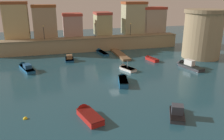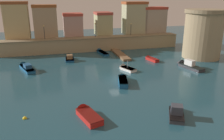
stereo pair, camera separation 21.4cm
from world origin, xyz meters
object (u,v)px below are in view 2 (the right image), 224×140
Objects in this scene: quay_lamp_1 at (95,28)px; mooring_buoy_0 at (25,119)px; moored_boat_0 at (176,111)px; moored_boat_7 at (151,59)px; fortress_tower at (203,34)px; quay_lamp_2 at (131,27)px; moored_boat_4 at (123,80)px; moored_boat_9 at (101,52)px; moored_boat_10 at (187,65)px; moored_boat_1 at (70,58)px; moored_boat_3 at (26,67)px; quay_lamp_0 at (44,30)px; moored_boat_5 at (125,68)px; moored_boat_6 at (86,113)px.

quay_lamp_1 is 7.12× the size of mooring_buoy_0.
moored_boat_7 is at bearing 10.47° from moored_boat_0.
fortress_tower is 18.67m from quay_lamp_2.
fortress_tower is 25.71m from moored_boat_4.
fortress_tower is 21.85× the size of mooring_buoy_0.
moored_boat_9 is at bearing 29.98° from moored_boat_7.
moored_boat_4 reaches higher than moored_boat_7.
moored_boat_10 is at bearing -8.37° from moored_boat_0.
quay_lamp_1 is 12.23m from moored_boat_1.
moored_boat_7 is (7.34, 23.64, -0.12)m from moored_boat_0.
moored_boat_10 is 13.94× the size of mooring_buoy_0.
moored_boat_3 reaches higher than moored_boat_7.
moored_boat_4 is 11.43× the size of mooring_buoy_0.
fortress_tower is at bearing -21.25° from quay_lamp_0.
moored_boat_3 is at bearing 51.00° from moored_boat_5.
fortress_tower is 2.04× the size of moored_boat_6.
moored_boat_4 is 15.98m from moored_boat_10.
moored_boat_6 is at bearing -117.51° from quay_lamp_2.
moored_boat_4 is 0.84× the size of moored_boat_9.
moored_boat_3 is (-16.62, -12.60, -5.52)m from quay_lamp_1.
moored_boat_3 is (-9.04, -4.79, 0.05)m from moored_boat_1.
fortress_tower is 30.77m from moored_boat_0.
moored_boat_9 is 21.93m from moored_boat_10.
moored_boat_0 is 0.80× the size of moored_boat_4.
quay_lamp_0 reaches higher than mooring_buoy_0.
mooring_buoy_0 is (-15.85, -29.68, -0.25)m from moored_boat_9.
moored_boat_4 is at bearing 125.00° from moored_boat_7.
quay_lamp_0 is 0.64× the size of moored_boat_6.
moored_boat_6 is at bearing 155.60° from moored_boat_9.
moored_boat_6 is 27.77m from moored_boat_7.
moored_boat_4 reaches higher than moored_boat_9.
moored_boat_10 is (15.27, 4.73, 0.01)m from moored_boat_4.
moored_boat_5 is at bearing -132.31° from moored_boat_1.
moored_boat_5 is (-20.13, -4.33, -5.28)m from fortress_tower.
quay_lamp_2 is at bearing -84.33° from moored_boat_3.
quay_lamp_0 reaches higher than moored_boat_1.
moored_boat_3 is (-39.13, 1.13, -5.15)m from fortress_tower.
moored_boat_7 is at bearing -89.22° from quay_lamp_2.
moored_boat_9 reaches higher than mooring_buoy_0.
quay_lamp_0 is at bearing 68.20° from moored_boat_9.
quay_lamp_1 is at bearing 65.33° from mooring_buoy_0.
moored_boat_5 is 14.99m from moored_boat_9.
quay_lamp_1 is (12.82, 0.00, 0.09)m from quay_lamp_0.
moored_boat_0 is 0.65× the size of moored_boat_10.
moored_boat_4 is 1.07× the size of moored_boat_6.
moored_boat_10 is (-7.49, -6.08, -5.12)m from fortress_tower.
quay_lamp_0 is at bearing 158.75° from fortress_tower.
fortress_tower is at bearing -72.50° from moored_boat_6.
moored_boat_1 is 1.07× the size of moored_boat_5.
moored_boat_0 is at bearing -156.90° from moored_boat_1.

